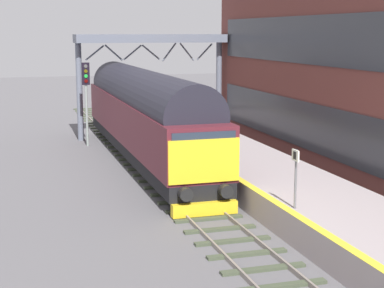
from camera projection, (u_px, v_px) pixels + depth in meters
ground_plane at (181, 194)px, 25.32m from camera, size 140.00×140.00×0.00m
track_main at (181, 193)px, 25.31m from camera, size 2.50×60.00×0.15m
station_platform at (262, 177)px, 26.25m from camera, size 4.00×44.00×1.01m
diesel_locomotive at (144, 113)px, 31.28m from camera, size 2.74×20.28×4.68m
signal_post_near at (86, 92)px, 35.45m from camera, size 0.44×0.22×4.82m
platform_number_sign at (296, 169)px, 19.53m from camera, size 0.10×0.44×1.89m
waiting_passenger at (211, 125)px, 30.73m from camera, size 0.44×0.48×1.64m
overhead_footbridge at (151, 46)px, 38.14m from camera, size 9.30×2.00×6.39m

